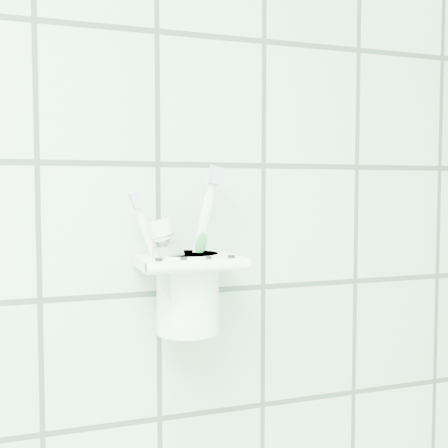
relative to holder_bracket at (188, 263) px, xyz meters
name	(u,v)px	position (x,y,z in m)	size (l,w,h in m)	color
holder_bracket	(188,263)	(0.00, 0.00, 0.00)	(0.13, 0.10, 0.04)	white
cup	(188,290)	(0.00, 0.00, -0.04)	(0.09, 0.09, 0.10)	white
toothbrush_pink	(182,255)	(-0.01, 0.01, 0.01)	(0.06, 0.02, 0.18)	white
toothbrush_blue	(190,247)	(0.01, 0.01, 0.02)	(0.05, 0.08, 0.19)	white
toothbrush_orange	(182,243)	(-0.01, 0.01, 0.02)	(0.05, 0.02, 0.21)	white
toothpaste_tube	(189,264)	(0.00, -0.01, 0.00)	(0.07, 0.04, 0.15)	silver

